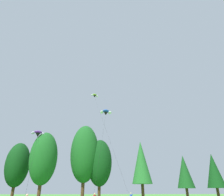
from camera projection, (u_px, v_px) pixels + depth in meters
treeline_tree_d at (17, 165)px, 43.35m from camera, size 4.86×4.86×11.34m
treeline_tree_e at (43, 158)px, 40.05m from camera, size 5.21×5.21×12.64m
treeline_tree_f at (85, 153)px, 44.26m from camera, size 5.89×5.89×15.16m
treeline_tree_g at (100, 163)px, 44.01m from camera, size 5.07×5.07×12.10m
treeline_tree_h at (141, 162)px, 45.81m from camera, size 4.30×4.30×12.25m
treeline_tree_i at (184, 172)px, 44.44m from camera, size 3.58×3.58×8.99m
treeline_tree_j at (214, 170)px, 42.96m from camera, size 3.61×3.61×9.13m
parafoil_kite_high_purple at (38, 134)px, 40.46m from camera, size 6.58×21.37×11.51m
parafoil_kite_mid_blue_white at (106, 112)px, 46.56m from camera, size 3.61×17.25×17.47m
parafoil_kite_far_lime_white at (95, 96)px, 55.08m from camera, size 6.25×20.42×23.88m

